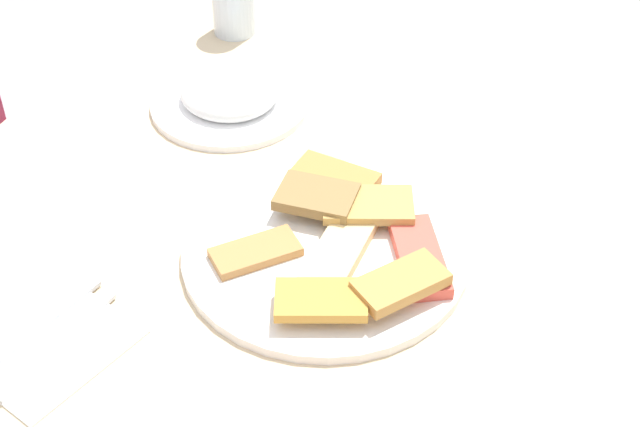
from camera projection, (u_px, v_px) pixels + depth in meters
The scene contains 6 objects.
dining_table at pixel (317, 266), 1.16m from camera, with size 1.18×0.94×0.77m.
pide_platter at pixel (333, 246), 1.05m from camera, with size 0.33×0.33×0.04m.
salad_plate_greens at pixel (230, 96), 1.28m from camera, with size 0.22×0.22×0.05m.
paper_napkin at pixel (43, 341), 0.96m from camera, with size 0.15×0.15×0.00m, color white.
fork at pixel (57, 344), 0.95m from camera, with size 0.17×0.01×0.01m, color silver.
spoon at pixel (28, 334), 0.96m from camera, with size 0.19×0.02×0.01m, color silver.
Camera 1 is at (-0.78, -0.31, 1.49)m, focal length 52.00 mm.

